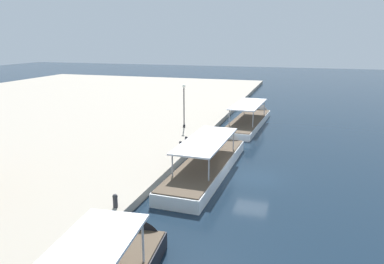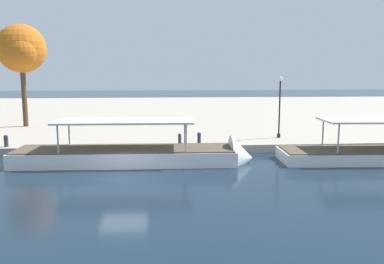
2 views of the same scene
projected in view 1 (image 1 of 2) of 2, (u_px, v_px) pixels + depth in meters
ground_plane at (252, 177)px, 27.19m from camera, size 220.00×220.00×0.00m
tour_boat_1 at (210, 164)px, 29.01m from camera, size 14.83×3.60×3.91m
tour_boat_2 at (250, 121)px, 44.32m from camera, size 14.99×3.99×4.02m
mooring_bollard_0 at (115, 200)px, 21.00m from camera, size 0.31×0.31×0.83m
mooring_bollard_1 at (181, 145)px, 32.02m from camera, size 0.26×0.26×0.77m
mooring_bollard_2 at (186, 140)px, 33.25m from camera, size 0.28×0.28×0.85m
lamp_post at (184, 104)px, 39.39m from camera, size 0.34×0.34×4.73m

